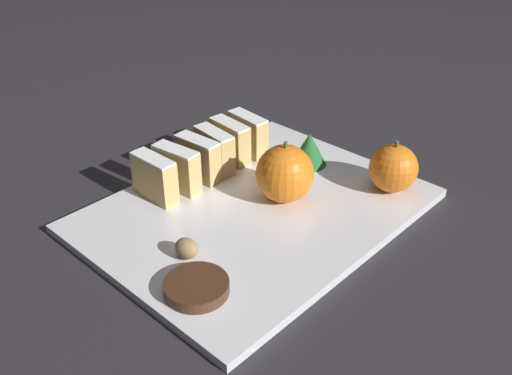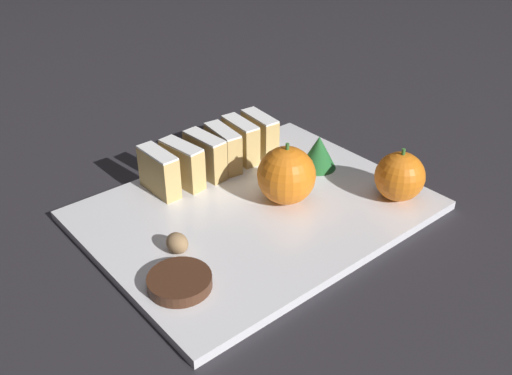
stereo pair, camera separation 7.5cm
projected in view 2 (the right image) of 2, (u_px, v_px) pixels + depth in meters
name	position (u px, v px, depth m)	size (l,w,h in m)	color
ground_plane	(256.00, 214.00, 0.77)	(6.00, 6.00, 0.00)	#28262B
serving_platter	(256.00, 210.00, 0.77)	(0.33, 0.43, 0.01)	white
stollen_slice_front	(159.00, 172.00, 0.78)	(0.07, 0.03, 0.06)	tan
stollen_slice_second	(182.00, 164.00, 0.80)	(0.07, 0.03, 0.06)	tan
stollen_slice_third	(203.00, 156.00, 0.82)	(0.07, 0.03, 0.06)	tan
stollen_slice_fourth	(223.00, 148.00, 0.84)	(0.07, 0.03, 0.06)	tan
stollen_slice_fifth	(240.00, 140.00, 0.86)	(0.07, 0.03, 0.06)	tan
stollen_slice_sixth	(260.00, 134.00, 0.88)	(0.07, 0.03, 0.06)	tan
orange_near	(400.00, 177.00, 0.77)	(0.07, 0.07, 0.08)	orange
orange_far	(286.00, 175.00, 0.76)	(0.08, 0.08, 0.09)	orange
walnut	(177.00, 243.00, 0.67)	(0.03, 0.02, 0.02)	#9E7A51
chocolate_cookie	(180.00, 282.00, 0.62)	(0.07, 0.07, 0.01)	#472819
evergreen_sprig	(319.00, 152.00, 0.84)	(0.05, 0.05, 0.05)	#23662D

